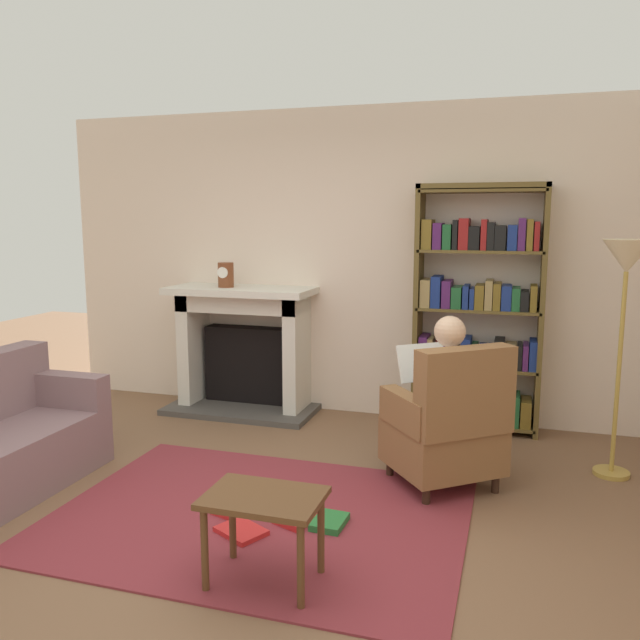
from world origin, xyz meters
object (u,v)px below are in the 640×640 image
Objects in this scene: fireplace at (245,345)px; mantel_clock at (226,275)px; side_table at (264,509)px; armchair_reading at (448,426)px; floor_lamp at (626,278)px; bookshelf at (477,313)px; seated_reader at (440,392)px.

fireplace is 6.15× the size of mantel_clock.
fireplace is at bearing 115.44° from side_table.
side_table is (1.25, -2.63, -0.22)m from fireplace.
side_table is at bearing -61.40° from mantel_clock.
armchair_reading reaches higher than side_table.
floor_lamp reaches higher than armchair_reading.
bookshelf reaches higher than fireplace.
armchair_reading is at bearing 62.33° from side_table.
seated_reader is at bearing -27.57° from mantel_clock.
floor_lamp is at bearing -12.89° from fireplace.
armchair_reading is 0.23m from seated_reader.
side_table is (-0.81, -2.66, -0.60)m from bookshelf.
armchair_reading is at bearing -32.35° from fireplace.
mantel_clock is at bearing -67.14° from armchair_reading.
floor_lamp is (3.16, -0.60, 0.11)m from mantel_clock.
bookshelf is at bearing 1.01° from fireplace.
seated_reader is (2.03, -1.06, -0.63)m from mantel_clock.
fireplace is at bearing -70.78° from armchair_reading.
side_table is (-0.72, -1.38, -0.05)m from armchair_reading.
floor_lamp is (1.06, 0.56, 0.94)m from armchair_reading.
mantel_clock is at bearing 169.33° from floor_lamp.
seated_reader is (-0.16, -1.19, -0.36)m from bookshelf.
fireplace is 0.67× the size of bookshelf.
fireplace is 2.34m from armchair_reading.
mantel_clock reaches higher than armchair_reading.
bookshelf is (2.06, 0.04, 0.38)m from fireplace.
floor_lamp is (0.98, -0.73, 0.38)m from bookshelf.
floor_lamp reaches higher than seated_reader.
bookshelf is at bearing 143.23° from floor_lamp.
fireplace is 2.92m from side_table.
seated_reader is at bearing -97.47° from bookshelf.
seated_reader is 1.63m from side_table.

